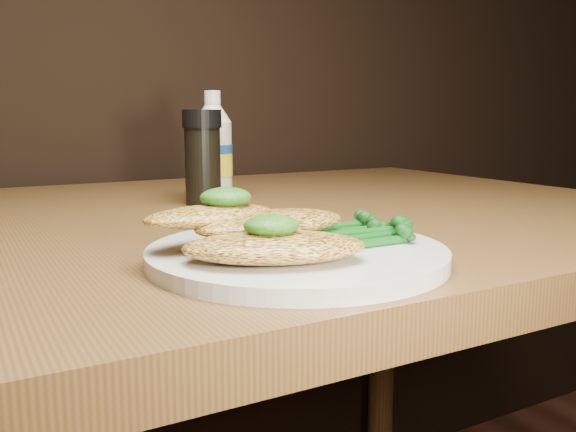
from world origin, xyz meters
TOP-DOWN VIEW (x-y plane):
  - plate at (-0.03, 0.78)m, footprint 0.24×0.24m
  - chicken_front at (-0.07, 0.75)m, footprint 0.15×0.12m
  - chicken_mid at (-0.05, 0.79)m, footprint 0.14×0.07m
  - chicken_back at (-0.10, 0.81)m, footprint 0.12×0.06m
  - pesto_front at (-0.07, 0.75)m, footprint 0.05×0.05m
  - pesto_back at (-0.08, 0.82)m, footprint 0.05×0.04m
  - broccolini_bundle at (0.01, 0.78)m, footprint 0.14×0.12m
  - mayo_bottle at (0.05, 1.16)m, footprint 0.05×0.05m
  - pepper_grinder at (0.02, 1.12)m, footprint 0.05×0.05m

SIDE VIEW (x-z plane):
  - plate at x=-0.03m, z-range 0.75..0.76m
  - broccolini_bundle at x=0.01m, z-range 0.76..0.78m
  - chicken_front at x=-0.07m, z-range 0.76..0.78m
  - chicken_mid at x=-0.05m, z-range 0.77..0.79m
  - chicken_back at x=-0.10m, z-range 0.78..0.80m
  - pesto_front at x=-0.07m, z-range 0.78..0.80m
  - pesto_back at x=-0.08m, z-range 0.79..0.81m
  - pepper_grinder at x=0.02m, z-range 0.75..0.87m
  - mayo_bottle at x=0.05m, z-range 0.75..0.90m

